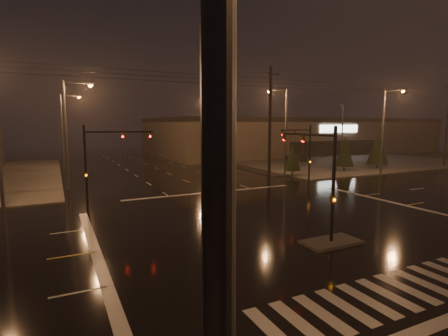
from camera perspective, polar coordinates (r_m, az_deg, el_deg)
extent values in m
plane|color=black|center=(22.05, 9.91, -8.92)|extent=(140.00, 140.00, 0.00)
cube|color=#484541|center=(63.73, 16.05, 1.51)|extent=(36.00, 36.00, 0.12)
cube|color=#484541|center=(19.09, 17.09, -11.48)|extent=(3.00, 1.60, 0.15)
cube|color=beige|center=(16.09, 29.78, -15.99)|extent=(15.00, 2.60, 0.01)
cube|color=beige|center=(31.37, -1.94, -3.97)|extent=(16.00, 0.50, 0.01)
cube|color=black|center=(65.79, 20.46, 1.49)|extent=(50.00, 24.00, 0.08)
cube|color=brown|center=(79.03, 11.07, 5.21)|extent=(60.00, 28.00, 7.00)
cube|color=black|center=(78.99, 11.13, 7.60)|extent=(60.20, 28.20, 0.80)
cube|color=white|center=(68.26, 18.27, 6.11)|extent=(9.00, 0.20, 1.40)
cube|color=black|center=(68.43, 18.12, 3.10)|extent=(22.00, 0.15, 2.80)
cylinder|color=black|center=(18.38, 17.43, -2.79)|extent=(0.18, 0.18, 6.00)
cylinder|color=black|center=(19.81, 13.22, 5.32)|extent=(0.12, 4.50, 0.12)
imported|color=#594707|center=(21.42, 9.79, 5.41)|extent=(0.16, 0.20, 1.00)
cube|color=#594707|center=(18.51, 17.34, -4.93)|extent=(0.25, 0.18, 0.35)
cylinder|color=black|center=(36.07, 13.80, 2.10)|extent=(0.18, 0.18, 6.00)
cylinder|color=black|center=(33.80, 11.78, 6.07)|extent=(4.74, 1.82, 0.12)
imported|color=#594707|center=(31.93, 9.60, 5.97)|extent=(0.24, 0.22, 1.00)
cube|color=#594707|center=(36.14, 13.77, 0.99)|extent=(0.25, 0.18, 0.35)
cylinder|color=black|center=(27.86, -21.66, 0.34)|extent=(0.18, 0.18, 6.00)
cylinder|color=black|center=(27.12, -16.80, 5.67)|extent=(4.74, 1.82, 0.12)
imported|color=#594707|center=(26.79, -12.04, 5.70)|extent=(0.24, 0.22, 1.00)
cube|color=#594707|center=(27.95, -21.60, -1.08)|extent=(0.25, 0.18, 0.35)
cylinder|color=#38383A|center=(2.58, -0.87, -17.76)|extent=(0.24, 0.24, 10.00)
cylinder|color=#38383A|center=(35.15, -24.39, 4.80)|extent=(0.24, 0.24, 10.00)
cylinder|color=#38383A|center=(35.38, -22.82, 12.69)|extent=(2.40, 0.14, 0.14)
cube|color=#38383A|center=(35.46, -20.99, 12.68)|extent=(0.70, 0.30, 0.18)
sphere|color=orange|center=(35.45, -20.99, 12.47)|extent=(0.32, 0.32, 0.32)
cylinder|color=#38383A|center=(51.14, -24.93, 5.33)|extent=(0.24, 0.24, 10.00)
cylinder|color=#38383A|center=(51.30, -23.85, 10.76)|extent=(2.40, 0.14, 0.14)
cube|color=#38383A|center=(51.36, -22.60, 10.76)|extent=(0.70, 0.30, 0.18)
sphere|color=orange|center=(51.35, -22.60, 10.62)|extent=(0.32, 0.32, 0.32)
cylinder|color=#38383A|center=(40.91, 10.04, 5.59)|extent=(0.24, 0.24, 10.00)
cylinder|color=#38383A|center=(40.37, 8.78, 12.41)|extent=(2.40, 0.14, 0.14)
cube|color=#38383A|center=(39.76, 7.44, 12.44)|extent=(0.70, 0.30, 0.18)
sphere|color=orange|center=(39.75, 7.44, 12.26)|extent=(0.32, 0.32, 0.32)
cylinder|color=#38383A|center=(58.30, -1.63, 6.15)|extent=(0.24, 0.24, 10.00)
cylinder|color=#38383A|center=(57.92, -2.75, 10.89)|extent=(2.40, 0.14, 0.14)
cube|color=#38383A|center=(57.49, -3.77, 10.86)|extent=(0.70, 0.30, 0.18)
sphere|color=orange|center=(57.49, -3.77, 10.73)|extent=(0.32, 0.32, 0.32)
cylinder|color=#38383A|center=(44.83, 24.49, 5.18)|extent=(0.24, 0.24, 10.00)
cylinder|color=#38383A|center=(44.22, 26.03, 11.32)|extent=(0.14, 2.40, 0.14)
cube|color=#38383A|center=(43.54, 27.19, 11.26)|extent=(0.30, 0.70, 0.18)
sphere|color=orange|center=(43.53, 27.18, 11.09)|extent=(0.32, 0.32, 0.32)
cylinder|color=black|center=(37.26, 7.49, 7.02)|extent=(0.32, 0.32, 12.00)
cube|color=black|center=(37.61, 7.63, 14.97)|extent=(2.20, 0.12, 0.12)
cylinder|color=black|center=(59.31, 32.63, 6.00)|extent=(0.32, 0.32, 12.00)
cylinder|color=black|center=(41.53, 11.07, -0.86)|extent=(0.18, 0.18, 0.70)
cone|color=black|center=(41.32, 11.13, 1.69)|extent=(1.93, 1.93, 3.02)
cylinder|color=black|center=(47.70, 18.99, -0.08)|extent=(0.18, 0.18, 0.70)
cone|color=black|center=(47.48, 19.09, 2.56)|extent=(2.37, 2.37, 3.71)
cylinder|color=black|center=(51.88, 23.68, 0.26)|extent=(0.18, 0.18, 0.70)
cone|color=black|center=(51.66, 23.82, 3.02)|extent=(2.76, 2.76, 4.32)
imported|color=black|center=(57.63, 11.71, 1.67)|extent=(2.96, 4.22, 1.33)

